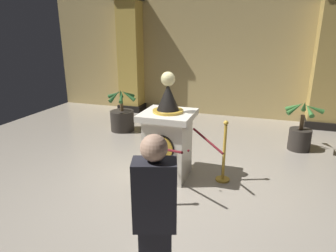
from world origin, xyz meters
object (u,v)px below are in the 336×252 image
object	(u,v)px
pedestal_clock	(168,138)
stanchion_far	(224,160)
bystander_guest	(155,221)
stanchion_near	(146,184)
potted_palm_left	(122,118)
potted_palm_right	(300,134)

from	to	relation	value
pedestal_clock	stanchion_far	world-z (taller)	pedestal_clock
pedestal_clock	bystander_guest	distance (m)	2.51
stanchion_near	potted_palm_left	distance (m)	3.56
stanchion_near	bystander_guest	bearing A→B (deg)	-64.27
pedestal_clock	potted_palm_left	bearing A→B (deg)	133.03
stanchion_near	potted_palm_left	size ratio (longest dim) A/B	0.91
pedestal_clock	potted_palm_right	xyz separation A→B (m)	(2.27, 2.04, -0.36)
stanchion_far	bystander_guest	distance (m)	2.61
stanchion_near	bystander_guest	world-z (taller)	bystander_guest
stanchion_far	stanchion_near	bearing A→B (deg)	-130.11
stanchion_near	potted_palm_right	bearing A→B (deg)	52.90
pedestal_clock	stanchion_far	bearing A→B (deg)	8.43
stanchion_near	potted_palm_right	xyz separation A→B (m)	(2.28, 3.02, 0.00)
potted_palm_left	pedestal_clock	bearing A→B (deg)	-46.97
stanchion_far	potted_palm_right	size ratio (longest dim) A/B	0.98
pedestal_clock	stanchion_near	distance (m)	1.04
pedestal_clock	bystander_guest	world-z (taller)	pedestal_clock
stanchion_near	potted_palm_right	world-z (taller)	potted_palm_right
stanchion_near	potted_palm_right	distance (m)	3.78
potted_palm_right	stanchion_far	bearing A→B (deg)	-125.21
stanchion_far	bystander_guest	xyz separation A→B (m)	(-0.25, -2.55, 0.50)
potted_palm_right	potted_palm_left	bearing A→B (deg)	-179.99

